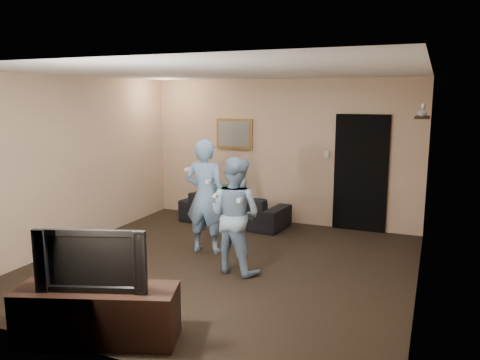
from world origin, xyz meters
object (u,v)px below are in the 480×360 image
at_px(sofa, 234,208).
at_px(television, 94,258).
at_px(tv_console, 98,315).
at_px(wii_player_left, 205,196).
at_px(wii_player_right, 235,215).

relative_size(sofa, television, 1.89).
height_order(sofa, tv_console, sofa).
xyz_separation_m(television, wii_player_left, (-0.23, 2.71, 0.03)).
distance_m(tv_console, wii_player_right, 2.26).
xyz_separation_m(wii_player_left, wii_player_right, (0.72, -0.56, -0.08)).
relative_size(wii_player_left, wii_player_right, 1.10).
bearing_deg(tv_console, wii_player_right, 57.74).
height_order(sofa, television, television).
distance_m(sofa, wii_player_right, 2.40).
bearing_deg(tv_console, wii_player_left, 75.35).
relative_size(sofa, wii_player_right, 1.28).
xyz_separation_m(tv_console, wii_player_right, (0.49, 2.15, 0.52)).
distance_m(wii_player_left, wii_player_right, 0.91).
bearing_deg(wii_player_left, television, -85.21).
height_order(sofa, wii_player_left, wii_player_left).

